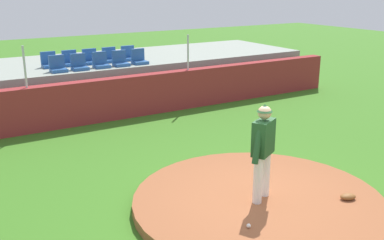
{
  "coord_description": "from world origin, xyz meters",
  "views": [
    {
      "loc": [
        -5.11,
        -5.98,
        4.05
      ],
      "look_at": [
        0.0,
        2.4,
        1.09
      ],
      "focal_mm": 42.66,
      "sensor_mm": 36.0,
      "label": 1
    }
  ],
  "objects_px": {
    "stadium_chair_2": "(101,63)",
    "stadium_chair_7": "(91,59)",
    "baseball": "(249,226)",
    "stadium_chair_9": "(129,56)",
    "stadium_chair_6": "(70,61)",
    "fielding_glove": "(348,197)",
    "stadium_chair_3": "(120,61)",
    "pitcher": "(263,145)",
    "stadium_chair_4": "(139,59)",
    "stadium_chair_1": "(79,65)",
    "stadium_chair_5": "(49,62)",
    "stadium_chair_8": "(110,57)",
    "stadium_chair_0": "(58,67)"
  },
  "relations": [
    {
      "from": "stadium_chair_2",
      "to": "stadium_chair_7",
      "type": "xyz_separation_m",
      "value": [
        -0.04,
        0.86,
        0.0
      ]
    },
    {
      "from": "baseball",
      "to": "stadium_chair_9",
      "type": "xyz_separation_m",
      "value": [
        2.26,
        9.81,
        1.33
      ]
    },
    {
      "from": "stadium_chair_6",
      "to": "stadium_chair_7",
      "type": "height_order",
      "value": "same"
    },
    {
      "from": "fielding_glove",
      "to": "stadium_chair_7",
      "type": "xyz_separation_m",
      "value": [
        -1.39,
        9.93,
        1.31
      ]
    },
    {
      "from": "stadium_chair_3",
      "to": "pitcher",
      "type": "bearing_deg",
      "value": 85.17
    },
    {
      "from": "stadium_chair_7",
      "to": "stadium_chair_9",
      "type": "bearing_deg",
      "value": -178.79
    },
    {
      "from": "stadium_chair_4",
      "to": "baseball",
      "type": "bearing_deg",
      "value": 75.92
    },
    {
      "from": "pitcher",
      "to": "stadium_chair_2",
      "type": "xyz_separation_m",
      "value": [
        0.02,
        8.2,
        0.31
      ]
    },
    {
      "from": "stadium_chair_4",
      "to": "stadium_chair_9",
      "type": "height_order",
      "value": "same"
    },
    {
      "from": "fielding_glove",
      "to": "stadium_chair_3",
      "type": "bearing_deg",
      "value": 113.47
    },
    {
      "from": "baseball",
      "to": "stadium_chair_1",
      "type": "bearing_deg",
      "value": 89.07
    },
    {
      "from": "pitcher",
      "to": "fielding_glove",
      "type": "xyz_separation_m",
      "value": [
        1.37,
        -0.87,
        -1.0
      ]
    },
    {
      "from": "baseball",
      "to": "stadium_chair_3",
      "type": "relative_size",
      "value": 0.15
    },
    {
      "from": "stadium_chair_5",
      "to": "stadium_chair_8",
      "type": "xyz_separation_m",
      "value": [
        2.09,
        -0.03,
        0.0
      ]
    },
    {
      "from": "stadium_chair_4",
      "to": "stadium_chair_7",
      "type": "bearing_deg",
      "value": -31.2
    },
    {
      "from": "baseball",
      "to": "stadium_chair_6",
      "type": "bearing_deg",
      "value": 89.17
    },
    {
      "from": "stadium_chair_1",
      "to": "stadium_chair_5",
      "type": "relative_size",
      "value": 1.0
    },
    {
      "from": "stadium_chair_0",
      "to": "stadium_chair_2",
      "type": "distance_m",
      "value": 1.4
    },
    {
      "from": "stadium_chair_4",
      "to": "stadium_chair_8",
      "type": "bearing_deg",
      "value": -51.27
    },
    {
      "from": "stadium_chair_2",
      "to": "stadium_chair_8",
      "type": "xyz_separation_m",
      "value": [
        0.67,
        0.87,
        0.0
      ]
    },
    {
      "from": "fielding_glove",
      "to": "stadium_chair_1",
      "type": "bearing_deg",
      "value": 122.08
    },
    {
      "from": "stadium_chair_5",
      "to": "stadium_chair_0",
      "type": "bearing_deg",
      "value": 91.48
    },
    {
      "from": "stadium_chair_6",
      "to": "stadium_chair_8",
      "type": "relative_size",
      "value": 1.0
    },
    {
      "from": "stadium_chair_8",
      "to": "stadium_chair_9",
      "type": "height_order",
      "value": "same"
    },
    {
      "from": "stadium_chair_7",
      "to": "baseball",
      "type": "bearing_deg",
      "value": 85.16
    },
    {
      "from": "pitcher",
      "to": "stadium_chair_4",
      "type": "xyz_separation_m",
      "value": [
        1.39,
        8.21,
        0.31
      ]
    },
    {
      "from": "stadium_chair_7",
      "to": "stadium_chair_9",
      "type": "relative_size",
      "value": 1.0
    },
    {
      "from": "baseball",
      "to": "stadium_chair_3",
      "type": "xyz_separation_m",
      "value": [
        1.54,
        8.89,
        1.33
      ]
    },
    {
      "from": "stadium_chair_4",
      "to": "stadium_chair_6",
      "type": "bearing_deg",
      "value": -22.72
    },
    {
      "from": "pitcher",
      "to": "stadium_chair_2",
      "type": "distance_m",
      "value": 8.21
    },
    {
      "from": "stadium_chair_0",
      "to": "stadium_chair_6",
      "type": "relative_size",
      "value": 1.0
    },
    {
      "from": "fielding_glove",
      "to": "stadium_chair_6",
      "type": "height_order",
      "value": "stadium_chair_6"
    },
    {
      "from": "baseball",
      "to": "stadium_chair_7",
      "type": "xyz_separation_m",
      "value": [
        0.83,
        9.78,
        1.33
      ]
    },
    {
      "from": "stadium_chair_0",
      "to": "stadium_chair_1",
      "type": "height_order",
      "value": "same"
    },
    {
      "from": "baseball",
      "to": "stadium_chair_4",
      "type": "xyz_separation_m",
      "value": [
        2.24,
        8.93,
        1.33
      ]
    },
    {
      "from": "stadium_chair_2",
      "to": "stadium_chair_9",
      "type": "xyz_separation_m",
      "value": [
        1.39,
        0.89,
        0.0
      ]
    },
    {
      "from": "stadium_chair_4",
      "to": "stadium_chair_7",
      "type": "xyz_separation_m",
      "value": [
        -1.41,
        0.85,
        0.0
      ]
    },
    {
      "from": "stadium_chair_6",
      "to": "stadium_chair_9",
      "type": "relative_size",
      "value": 1.0
    },
    {
      "from": "baseball",
      "to": "stadium_chair_4",
      "type": "bearing_deg",
      "value": 75.92
    },
    {
      "from": "stadium_chair_3",
      "to": "stadium_chair_9",
      "type": "distance_m",
      "value": 1.17
    },
    {
      "from": "stadium_chair_1",
      "to": "stadium_chair_6",
      "type": "xyz_separation_m",
      "value": [
        -0.0,
        0.9,
        0.0
      ]
    },
    {
      "from": "stadium_chair_4",
      "to": "stadium_chair_6",
      "type": "relative_size",
      "value": 1.0
    },
    {
      "from": "stadium_chair_5",
      "to": "stadium_chair_8",
      "type": "bearing_deg",
      "value": 179.15
    },
    {
      "from": "fielding_glove",
      "to": "stadium_chair_4",
      "type": "height_order",
      "value": "stadium_chair_4"
    },
    {
      "from": "stadium_chair_8",
      "to": "fielding_glove",
      "type": "bearing_deg",
      "value": 93.89
    },
    {
      "from": "stadium_chair_3",
      "to": "stadium_chair_4",
      "type": "relative_size",
      "value": 1.0
    },
    {
      "from": "stadium_chair_2",
      "to": "stadium_chair_5",
      "type": "height_order",
      "value": "same"
    },
    {
      "from": "stadium_chair_1",
      "to": "stadium_chair_3",
      "type": "relative_size",
      "value": 1.0
    },
    {
      "from": "baseball",
      "to": "stadium_chair_0",
      "type": "bearing_deg",
      "value": 93.38
    },
    {
      "from": "baseball",
      "to": "stadium_chair_9",
      "type": "height_order",
      "value": "stadium_chair_9"
    }
  ]
}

